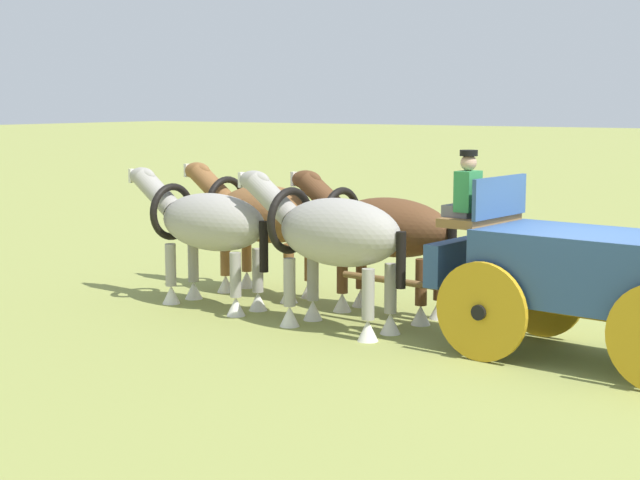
# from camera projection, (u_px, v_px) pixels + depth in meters

# --- Properties ---
(ground_plane) EXTENTS (220.00, 220.00, 0.00)m
(ground_plane) POSITION_uv_depth(u_px,v_px,m) (593.00, 362.00, 12.68)
(ground_plane) COLOR olive
(show_wagon) EXTENTS (5.95, 2.15, 2.70)m
(show_wagon) POSITION_uv_depth(u_px,v_px,m) (585.00, 271.00, 12.61)
(show_wagon) COLOR #2D4C7A
(show_wagon) RESTS_ON ground
(draft_horse_rear_near) EXTENTS (3.13, 1.19, 2.28)m
(draft_horse_rear_near) POSITION_uv_depth(u_px,v_px,m) (332.00, 235.00, 14.34)
(draft_horse_rear_near) COLOR #9E998E
(draft_horse_rear_near) RESTS_ON ground
(draft_horse_rear_off) EXTENTS (3.19, 1.13, 2.21)m
(draft_horse_rear_off) POSITION_uv_depth(u_px,v_px,m) (383.00, 230.00, 15.36)
(draft_horse_rear_off) COLOR brown
(draft_horse_rear_off) RESTS_ON ground
(draft_horse_lead_near) EXTENTS (3.18, 1.13, 2.22)m
(draft_horse_lead_near) POSITION_uv_depth(u_px,v_px,m) (207.00, 224.00, 15.98)
(draft_horse_lead_near) COLOR #9E998E
(draft_horse_lead_near) RESTS_ON ground
(draft_horse_lead_off) EXTENTS (3.16, 1.19, 2.25)m
(draft_horse_lead_off) POSITION_uv_depth(u_px,v_px,m) (261.00, 216.00, 16.97)
(draft_horse_lead_off) COLOR brown
(draft_horse_lead_off) RESTS_ON ground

